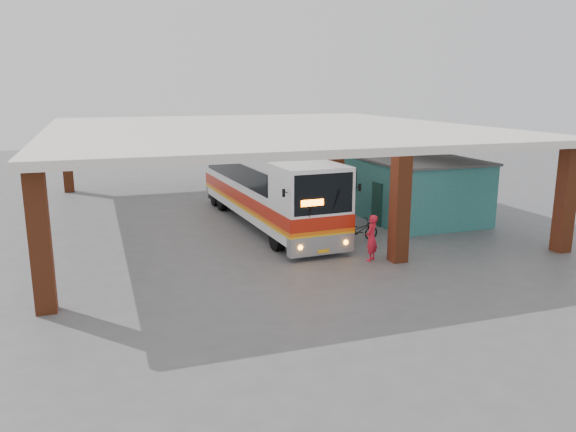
% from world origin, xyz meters
% --- Properties ---
extents(ground, '(90.00, 90.00, 0.00)m').
position_xyz_m(ground, '(0.00, 0.00, 0.00)').
color(ground, '#515154').
rests_on(ground, ground).
extents(brick_columns, '(20.10, 21.60, 4.35)m').
position_xyz_m(brick_columns, '(1.43, 5.00, 2.17)').
color(brick_columns, brown).
rests_on(brick_columns, ground).
extents(canopy_roof, '(21.00, 23.00, 0.30)m').
position_xyz_m(canopy_roof, '(0.50, 6.50, 4.50)').
color(canopy_roof, silver).
rests_on(canopy_roof, brick_columns).
extents(shop_building, '(5.20, 8.20, 3.11)m').
position_xyz_m(shop_building, '(7.49, 4.00, 1.56)').
color(shop_building, '#286661').
rests_on(shop_building, ground).
extents(coach_bus, '(3.44, 13.23, 3.82)m').
position_xyz_m(coach_bus, '(-0.03, 4.49, 1.90)').
color(coach_bus, white).
rests_on(coach_bus, ground).
extents(motorcycle, '(1.96, 0.89, 0.99)m').
position_xyz_m(motorcycle, '(2.83, 0.04, 0.50)').
color(motorcycle, black).
rests_on(motorcycle, ground).
extents(pedestrian, '(0.78, 0.77, 1.81)m').
position_xyz_m(pedestrian, '(2.06, -2.58, 0.91)').
color(pedestrian, red).
rests_on(pedestrian, ground).
extents(red_chair, '(0.60, 0.60, 0.89)m').
position_xyz_m(red_chair, '(4.50, 8.59, 0.41)').
color(red_chair, '#B22213').
rests_on(red_chair, ground).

